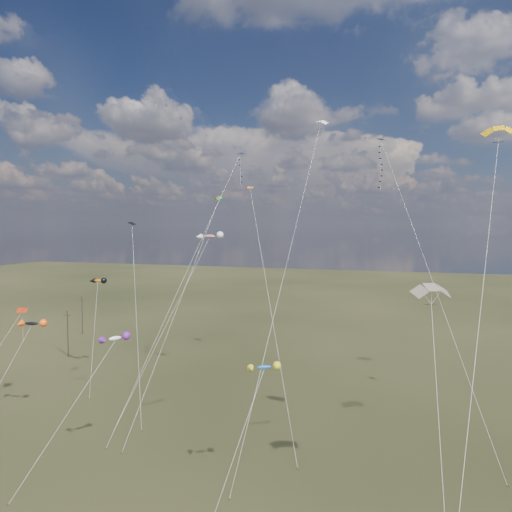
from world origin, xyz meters
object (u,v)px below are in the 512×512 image
(utility_pole_far, at_px, (82,315))
(utility_pole_near, at_px, (68,333))
(diamond_black_high, at_px, (386,176))
(novelty_black_orange, at_px, (31,324))
(parafoil_yellow, at_px, (499,130))

(utility_pole_far, bearing_deg, utility_pole_near, -60.26)
(utility_pole_near, xyz_separation_m, diamond_black_high, (52.80, -3.90, 24.87))
(utility_pole_far, distance_m, novelty_black_orange, 44.61)
(utility_pole_far, relative_size, diamond_black_high, 0.24)
(utility_pole_near, distance_m, novelty_black_orange, 28.85)
(utility_pole_far, xyz_separation_m, novelty_black_orange, (22.84, -37.59, 7.47))
(utility_pole_near, distance_m, utility_pole_far, 16.12)
(diamond_black_high, xyz_separation_m, novelty_black_orange, (-37.96, -19.68, -17.41))
(diamond_black_high, height_order, novelty_black_orange, diamond_black_high)
(utility_pole_near, height_order, novelty_black_orange, novelty_black_orange)
(diamond_black_high, distance_m, parafoil_yellow, 21.82)
(parafoil_yellow, bearing_deg, novelty_black_orange, 179.91)
(utility_pole_near, distance_m, diamond_black_high, 58.50)
(utility_pole_near, height_order, utility_pole_far, same)
(parafoil_yellow, bearing_deg, diamond_black_high, 114.89)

